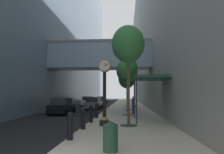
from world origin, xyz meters
TOP-DOWN VIEW (x-y plane):
  - ground_plane at (0.00, 27.00)m, footprint 110.00×110.00m
  - sidewalk_right at (2.84, 30.00)m, footprint 5.68×80.00m
  - building_block_left at (-11.14, 29.94)m, footprint 21.68×80.00m
  - building_block_right at (10.18, 30.00)m, footprint 9.00×80.00m
  - street_clock at (1.28, 7.39)m, footprint 0.84×0.55m
  - bollard_nearest at (0.21, 3.53)m, footprint 0.29×0.29m
  - bollard_second at (0.21, 6.07)m, footprint 0.29×0.29m
  - bollard_third at (0.21, 8.61)m, footprint 0.29×0.29m
  - bollard_fourth at (0.21, 11.15)m, footprint 0.29×0.29m
  - street_tree_near at (2.81, 7.46)m, footprint 2.13×2.13m
  - street_tree_mid_near at (2.81, 13.52)m, footprint 1.97×1.97m
  - street_tree_mid_far at (2.81, 19.58)m, footprint 2.73×2.73m
  - street_tree_far at (2.81, 25.64)m, footprint 2.70×2.70m
  - trash_bin at (2.11, 1.96)m, footprint 0.53×0.53m
  - pedestrian_walking at (3.40, 14.57)m, footprint 0.51×0.51m
  - storefront_awning at (4.44, 9.78)m, footprint 2.40×3.60m
  - car_blue_near at (-2.74, 38.35)m, footprint 2.13×4.70m
  - car_grey_mid at (-1.88, 21.99)m, footprint 2.17×4.62m
  - car_black_far at (-4.09, 15.14)m, footprint 2.04×4.25m
  - car_white_trailing at (-4.22, 29.96)m, footprint 2.24×4.70m

SIDE VIEW (x-z plane):
  - ground_plane at x=0.00m, z-range 0.00..0.00m
  - sidewalk_right at x=2.84m, z-range 0.00..0.14m
  - trash_bin at x=2.11m, z-range 0.15..1.20m
  - bollard_nearest at x=0.21m, z-range 0.17..1.37m
  - bollard_second at x=0.21m, z-range 0.17..1.37m
  - bollard_third at x=0.21m, z-range 0.17..1.37m
  - bollard_fourth at x=0.21m, z-range 0.17..1.37m
  - car_blue_near at x=-2.74m, z-range -0.02..1.58m
  - car_black_far at x=-4.09m, z-range -0.03..1.65m
  - car_grey_mid at x=-1.88m, z-range -0.03..1.67m
  - car_white_trailing at x=-4.22m, z-range -0.03..1.67m
  - pedestrian_walking at x=3.40m, z-range 0.19..1.95m
  - street_clock at x=1.28m, z-range 0.35..4.74m
  - storefront_awning at x=4.44m, z-range 1.63..4.93m
  - street_tree_mid_near at x=2.81m, z-range 1.74..7.30m
  - street_tree_far at x=2.81m, z-range 1.55..7.52m
  - street_tree_mid_far at x=2.81m, z-range 1.82..8.37m
  - street_tree_near at x=2.81m, z-range 2.09..8.55m
  - building_block_right at x=10.18m, z-range 0.00..29.54m
  - building_block_left at x=-11.14m, z-range -0.06..37.41m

